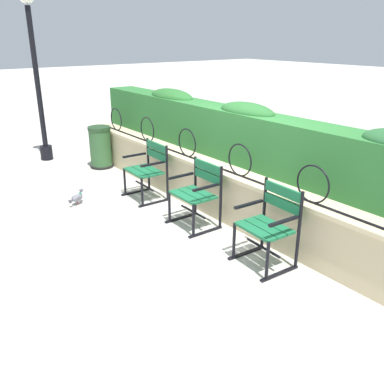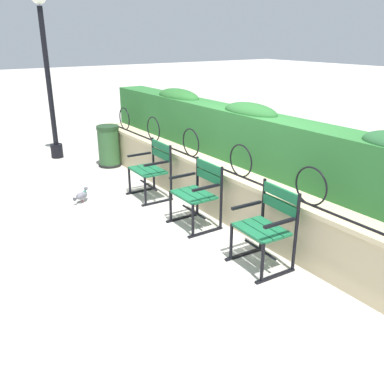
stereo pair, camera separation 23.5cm
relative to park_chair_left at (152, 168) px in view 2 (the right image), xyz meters
name	(u,v)px [view 2 (the right image)]	position (x,y,z in m)	size (l,w,h in m)	color
ground_plane	(187,233)	(1.39, -0.28, -0.46)	(60.00, 60.00, 0.00)	#BCB7AD
stone_wall	(234,196)	(1.39, 0.47, -0.11)	(7.83, 0.41, 0.69)	#C6B289
iron_arch_fence	(216,154)	(1.09, 0.39, 0.41)	(7.28, 0.02, 0.42)	black
hedge_row	(258,138)	(1.34, 0.89, 0.62)	(7.67, 0.49, 0.84)	#2D7033
park_chair_left	(152,168)	(0.00, 0.00, 0.00)	(0.63, 0.54, 0.86)	#19663D
park_chair_centre	(199,192)	(1.24, 0.00, -0.01)	(0.59, 0.53, 0.84)	#19663D
park_chair_right	(267,225)	(2.48, 0.02, 0.00)	(0.60, 0.55, 0.89)	#19663D
pigeon_near_chairs	(82,196)	(-0.37, -1.02, -0.35)	(0.17, 0.28, 0.22)	slate
trash_bin	(109,147)	(-1.89, 0.10, -0.09)	(0.44, 0.44, 0.78)	#2D562D
lamppost	(48,75)	(-3.04, -0.57, 1.18)	(0.28, 0.28, 3.17)	black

